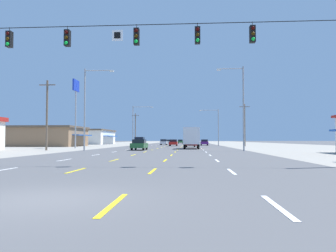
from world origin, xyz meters
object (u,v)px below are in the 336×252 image
sedan_inner_right_mid (191,143)px  streetlight_left_row_1 (135,122)px  pole_sign_left_row_1 (76,95)px  sedan_center_turn_far (173,143)px  sedan_inner_left_nearest (139,145)px  sedan_inner_left_distant_a (168,142)px  sedan_far_right_farther (204,142)px  streetlight_left_row_0 (87,104)px  box_truck_inner_right_near (191,137)px  sedan_center_turn_distant_b (180,141)px  streetlight_right_row_1 (216,124)px  hatchback_inner_left_farthest (164,142)px  streetlight_right_row_0 (241,103)px  suv_far_left_midfar (140,141)px

sedan_inner_right_mid → streetlight_left_row_1: bearing=131.8°
pole_sign_left_row_1 → sedan_center_turn_far: bearing=53.7°
sedan_inner_left_nearest → sedan_inner_left_distant_a: size_ratio=1.00×
sedan_far_right_farther → streetlight_left_row_0: 43.47m
box_truck_inner_right_near → sedan_center_turn_distant_b: (-3.64, 68.35, -1.08)m
pole_sign_left_row_1 → sedan_inner_right_mid: bearing=27.5°
sedan_inner_left_nearest → box_truck_inner_right_near: 9.78m
streetlight_left_row_1 → sedan_inner_left_nearest: bearing=-79.4°
sedan_far_right_farther → sedan_inner_left_distant_a: 25.35m
streetlight_left_row_1 → streetlight_right_row_1: (19.21, 0.00, -0.50)m
hatchback_inner_left_farthest → streetlight_left_row_0: streetlight_left_row_0 is taller
streetlight_right_row_1 → sedan_far_right_farther: bearing=123.3°
sedan_inner_left_nearest → streetlight_left_row_1: size_ratio=0.47×
sedan_center_turn_distant_b → streetlight_left_row_0: (-9.82, -77.61, 5.32)m
sedan_far_right_farther → streetlight_right_row_0: size_ratio=0.42×
sedan_inner_left_nearest → sedan_center_turn_distant_b: same height
sedan_far_right_farther → streetlight_left_row_0: streetlight_left_row_0 is taller
sedan_inner_left_nearest → suv_far_left_midfar: 25.40m
sedan_center_turn_far → streetlight_left_row_1: streetlight_left_row_1 is taller
streetlight_right_row_1 → sedan_center_turn_far: bearing=-157.7°
box_truck_inner_right_near → sedan_inner_left_nearest: bearing=-136.5°
hatchback_inner_left_farthest → streetlight_right_row_0: streetlight_right_row_0 is taller
sedan_inner_left_nearest → streetlight_right_row_1: size_ratio=0.52×
pole_sign_left_row_1 → streetlight_left_row_0: (5.56, -11.20, -2.70)m
hatchback_inner_left_farthest → streetlight_right_row_1: (13.22, -10.73, 4.34)m
sedan_inner_left_nearest → hatchback_inner_left_farthest: size_ratio=1.15×
streetlight_left_row_1 → pole_sign_left_row_1: bearing=-103.2°
suv_far_left_midfar → sedan_inner_left_nearest: bearing=-81.3°
sedan_inner_right_mid → sedan_center_turn_far: (-3.82, 10.70, 0.00)m
sedan_inner_right_mid → sedan_center_turn_distant_b: bearing=93.6°
sedan_inner_left_nearest → sedan_center_turn_far: bearing=83.9°
streetlight_left_row_1 → sedan_inner_left_distant_a: bearing=77.2°
streetlight_right_row_0 → sedan_center_turn_distant_b: bearing=97.2°
sedan_inner_right_mid → streetlight_right_row_1: bearing=67.7°
sedan_inner_right_mid → streetlight_left_row_0: size_ratio=0.42×
streetlight_left_row_1 → streetlight_right_row_1: size_ratio=1.10×
pole_sign_left_row_1 → streetlight_left_row_1: bearing=76.8°
streetlight_left_row_0 → streetlight_right_row_1: 40.73m
suv_far_left_midfar → sedan_inner_left_distant_a: size_ratio=1.09×
sedan_center_turn_far → streetlight_right_row_1: (9.85, 4.05, 4.36)m
suv_far_left_midfar → hatchback_inner_left_farthest: size_ratio=1.26×
sedan_inner_right_mid → sedan_inner_left_distant_a: size_ratio=1.00×
sedan_far_right_farther → streetlight_left_row_1: (-16.62, -3.94, 4.86)m
sedan_inner_left_distant_a → streetlight_right_row_0: bearing=-78.0°
sedan_inner_left_nearest → streetlight_left_row_0: bearing=-158.2°
suv_far_left_midfar → sedan_center_turn_far: 8.09m
box_truck_inner_right_near → sedan_inner_left_distant_a: box_truck_inner_right_near is taller
sedan_far_right_farther → streetlight_left_row_0: (-16.82, -39.73, 5.32)m
sedan_inner_right_mid → box_truck_inner_right_near: bearing=-89.5°
suv_far_left_midfar → hatchback_inner_left_farthest: suv_far_left_midfar is taller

